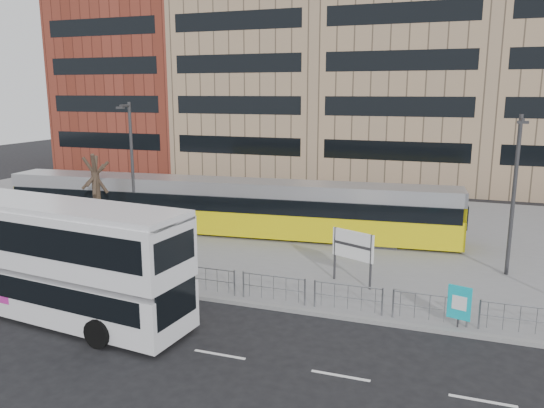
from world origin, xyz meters
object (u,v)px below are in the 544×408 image
(lamp_post_east, at_px, (514,189))
(tram, at_px, (223,206))
(ad_panel, at_px, (459,303))
(bare_tree, at_px, (94,151))
(double_decker_bus, at_px, (53,256))
(traffic_light_west, at_px, (165,235))
(station_sign, at_px, (353,248))
(pedestrian, at_px, (117,249))
(lamp_post_west, at_px, (132,162))

(lamp_post_east, bearing_deg, tram, 170.67)
(ad_panel, bearing_deg, bare_tree, 179.02)
(tram, distance_m, ad_panel, 16.16)
(double_decker_bus, relative_size, traffic_light_west, 3.65)
(station_sign, bearing_deg, double_decker_bus, -122.26)
(traffic_light_west, xyz_separation_m, lamp_post_east, (14.55, 5.51, 2.03))
(station_sign, height_order, pedestrian, station_sign)
(double_decker_bus, xyz_separation_m, traffic_light_west, (1.93, 4.76, -0.28))
(pedestrian, relative_size, bare_tree, 0.23)
(ad_panel, distance_m, traffic_light_west, 12.56)
(traffic_light_west, bearing_deg, pedestrian, -171.30)
(tram, distance_m, pedestrian, 7.61)
(traffic_light_west, distance_m, bare_tree, 9.17)
(tram, relative_size, lamp_post_east, 3.74)
(ad_panel, bearing_deg, double_decker_bus, -150.11)
(ad_panel, xyz_separation_m, lamp_post_east, (2.08, 6.60, 3.10))
(double_decker_bus, height_order, bare_tree, bare_tree)
(tram, height_order, traffic_light_west, tram)
(pedestrian, height_order, lamp_post_west, lamp_post_west)
(ad_panel, height_order, pedestrian, pedestrian)
(double_decker_bus, relative_size, lamp_post_west, 1.48)
(traffic_light_west, bearing_deg, bare_tree, 169.95)
(lamp_post_west, distance_m, lamp_post_east, 20.41)
(lamp_post_east, xyz_separation_m, bare_tree, (-21.78, -0.73, 0.96))
(pedestrian, xyz_separation_m, bare_tree, (-4.05, 3.94, 4.19))
(station_sign, relative_size, lamp_post_east, 0.33)
(double_decker_bus, xyz_separation_m, ad_panel, (14.40, 3.66, -1.34))
(lamp_post_west, height_order, bare_tree, lamp_post_west)
(station_sign, height_order, lamp_post_east, lamp_post_east)
(station_sign, xyz_separation_m, lamp_post_east, (6.49, 3.54, 2.35))
(double_decker_bus, relative_size, bare_tree, 1.66)
(double_decker_bus, relative_size, ad_panel, 7.32)
(pedestrian, bearing_deg, station_sign, -70.05)
(ad_panel, height_order, traffic_light_west, traffic_light_west)
(ad_panel, xyz_separation_m, traffic_light_west, (-12.47, 1.10, 1.07))
(pedestrian, bearing_deg, ad_panel, -82.85)
(tram, height_order, station_sign, tram)
(ad_panel, xyz_separation_m, pedestrian, (-15.65, 1.93, -0.12))
(bare_tree, bearing_deg, lamp_post_east, 1.91)
(ad_panel, height_order, lamp_post_west, lamp_post_west)
(tram, distance_m, lamp_post_east, 15.79)
(lamp_post_west, bearing_deg, bare_tree, -131.39)
(tram, relative_size, station_sign, 11.40)
(tram, distance_m, bare_tree, 7.91)
(lamp_post_west, relative_size, bare_tree, 1.12)
(lamp_post_west, bearing_deg, station_sign, -17.50)
(station_sign, xyz_separation_m, bare_tree, (-15.29, 2.81, 3.32))
(double_decker_bus, distance_m, pedestrian, 5.91)
(station_sign, xyz_separation_m, lamp_post_west, (-13.90, 4.38, 2.54))
(station_sign, xyz_separation_m, ad_panel, (4.41, -3.07, -0.75))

